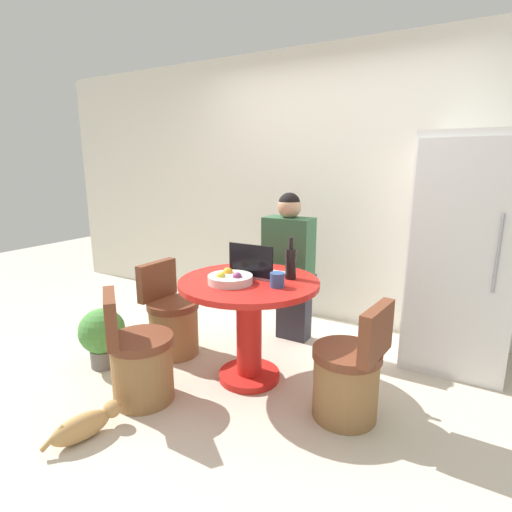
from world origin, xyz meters
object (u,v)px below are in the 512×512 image
chair_near_left_corner (139,363)px  laptop (256,269)px  chair_right_side (348,378)px  fruit_bowl (230,279)px  chair_left_side (172,322)px  bottle (291,263)px  cat (85,425)px  refrigerator (463,253)px  dining_table (249,311)px  potted_plant (102,334)px  person_seated (290,264)px

chair_near_left_corner → laptop: 1.00m
chair_right_side → fruit_bowl: size_ratio=2.50×
chair_left_side → bottle: bearing=-79.3°
fruit_bowl → cat: 1.21m
refrigerator → fruit_bowl: 1.78m
dining_table → chair_right_side: size_ratio=1.30×
laptop → potted_plant: 1.30m
chair_near_left_corner → chair_left_side: bearing=-26.9°
person_seated → potted_plant: 1.60m
fruit_bowl → bottle: size_ratio=1.04×
chair_near_left_corner → laptop: (0.48, 0.70, 0.54)m
chair_near_left_corner → potted_plant: bearing=21.5°
chair_right_side → cat: chair_right_side is taller
person_seated → laptop: 0.61m
refrigerator → chair_near_left_corner: bearing=-137.1°
person_seated → cat: size_ratio=2.87×
laptop → potted_plant: laptop is taller
dining_table → person_seated: 0.74m
person_seated → fruit_bowl: bearing=85.9°
dining_table → refrigerator: bearing=39.4°
refrigerator → bottle: bearing=-139.9°
dining_table → person_seated: (-0.01, 0.71, 0.19)m
dining_table → laptop: 0.30m
fruit_bowl → potted_plant: fruit_bowl is taller
bottle → potted_plant: (-1.31, -0.57, -0.60)m
fruit_bowl → potted_plant: (-1.01, -0.27, -0.52)m
cat → chair_left_side: bearing=28.7°
chair_right_side → chair_left_side: same height
chair_left_side → cat: (0.28, -1.07, -0.18)m
laptop → fruit_bowl: laptop is taller
chair_right_side → fruit_bowl: (-0.83, -0.03, 0.52)m
dining_table → chair_near_left_corner: (-0.49, -0.59, -0.26)m
person_seated → dining_table: bearing=91.0°
refrigerator → cat: (-1.75, -2.06, -0.80)m
refrigerator → cat: 2.82m
refrigerator → chair_near_left_corner: 2.47m
chair_left_side → cat: 1.12m
bottle → laptop: bearing=-165.0°
bottle → cat: bottle is taller
chair_right_side → potted_plant: size_ratio=1.63×
dining_table → bottle: bearing=36.2°
dining_table → chair_right_side: (0.76, -0.09, -0.26)m
chair_right_side → potted_plant: chair_right_side is taller
chair_left_side → laptop: bearing=-81.8°
chair_left_side → potted_plant: (-0.32, -0.44, -0.00)m
chair_near_left_corner → potted_plant: 0.62m
chair_left_side → fruit_bowl: 0.88m
laptop → fruit_bowl: size_ratio=1.14×
fruit_bowl → cat: fruit_bowl is taller
refrigerator → dining_table: 1.68m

